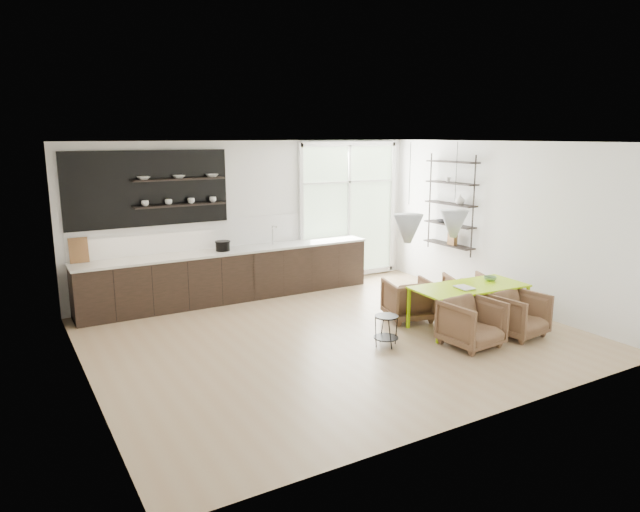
{
  "coord_description": "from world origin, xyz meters",
  "views": [
    {
      "loc": [
        -4.34,
        -7.0,
        3.0
      ],
      "look_at": [
        0.09,
        0.6,
        1.13
      ],
      "focal_mm": 32.0,
      "sensor_mm": 36.0,
      "label": 1
    }
  ],
  "objects": [
    {
      "name": "kitchen_run",
      "position": [
        -0.69,
        2.69,
        0.6
      ],
      "size": [
        5.54,
        0.69,
        2.75
      ],
      "color": "black",
      "rests_on": "ground"
    },
    {
      "name": "right_shelving",
      "position": [
        3.36,
        1.17,
        1.65
      ],
      "size": [
        0.26,
        1.22,
        1.9
      ],
      "color": "black",
      "rests_on": "ground"
    },
    {
      "name": "table_book",
      "position": [
        1.77,
        -0.76,
        0.69
      ],
      "size": [
        0.24,
        0.31,
        0.03
      ],
      "primitive_type": "imported",
      "rotation": [
        0.0,
        0.0,
        -0.06
      ],
      "color": "white",
      "rests_on": "dining_table"
    },
    {
      "name": "room",
      "position": [
        0.58,
        1.1,
        1.46
      ],
      "size": [
        7.02,
        6.01,
        2.91
      ],
      "color": "tan",
      "rests_on": "ground"
    },
    {
      "name": "armchair_back_right",
      "position": [
        2.72,
        0.02,
        0.31
      ],
      "size": [
        0.88,
        0.89,
        0.63
      ],
      "primitive_type": "imported",
      "rotation": [
        0.0,
        0.0,
        2.77
      ],
      "color": "brown",
      "rests_on": "ground"
    },
    {
      "name": "armchair_front_left",
      "position": [
        1.49,
        -1.34,
        0.35
      ],
      "size": [
        0.79,
        0.81,
        0.69
      ],
      "primitive_type": "imported",
      "rotation": [
        0.0,
        0.0,
        0.07
      ],
      "color": "brown",
      "rests_on": "ground"
    },
    {
      "name": "table_bowl",
      "position": [
        2.61,
        -0.61,
        0.71
      ],
      "size": [
        0.27,
        0.27,
        0.06
      ],
      "primitive_type": "imported",
      "rotation": [
        0.0,
        0.0,
        -0.4
      ],
      "color": "#658E5C",
      "rests_on": "dining_table"
    },
    {
      "name": "dining_table",
      "position": [
        2.06,
        -0.69,
        0.63
      ],
      "size": [
        1.89,
        0.94,
        0.67
      ],
      "rotation": [
        0.0,
        0.0,
        -0.06
      ],
      "color": "#A3DC04",
      "rests_on": "ground"
    },
    {
      "name": "armchair_front_right",
      "position": [
        2.42,
        -1.38,
        0.34
      ],
      "size": [
        0.8,
        0.82,
        0.67
      ],
      "primitive_type": "imported",
      "rotation": [
        0.0,
        0.0,
        0.12
      ],
      "color": "brown",
      "rests_on": "ground"
    },
    {
      "name": "wire_stool",
      "position": [
        0.43,
        -0.72,
        0.29
      ],
      "size": [
        0.36,
        0.36,
        0.46
      ],
      "rotation": [
        0.0,
        0.0,
        -0.28
      ],
      "color": "black",
      "rests_on": "ground"
    },
    {
      "name": "armchair_back_left",
      "position": [
        1.48,
        0.09,
        0.34
      ],
      "size": [
        0.9,
        0.91,
        0.67
      ],
      "primitive_type": "imported",
      "rotation": [
        0.0,
        0.0,
        2.86
      ],
      "color": "brown",
      "rests_on": "ground"
    }
  ]
}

